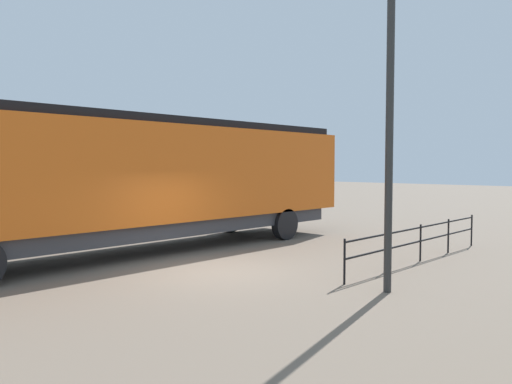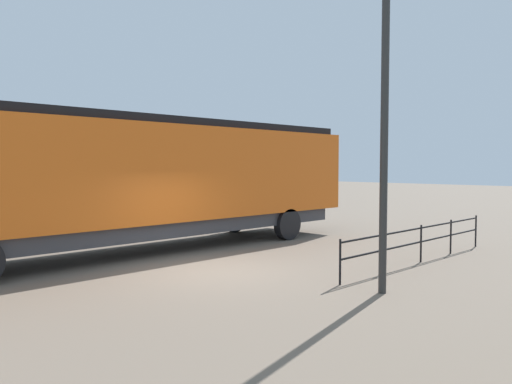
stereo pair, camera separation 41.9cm
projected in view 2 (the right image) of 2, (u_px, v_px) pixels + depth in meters
name	position (u px, v px, depth m)	size (l,w,h in m)	color
ground_plane	(212.00, 271.00, 12.35)	(120.00, 120.00, 0.00)	#756656
locomotive	(157.00, 177.00, 15.37)	(3.16, 15.54, 4.04)	orange
lamp_post	(385.00, 78.00, 10.00)	(0.47, 0.47, 6.57)	#2D2D2D
platform_fence	(421.00, 238.00, 13.46)	(0.05, 7.43, 1.02)	black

